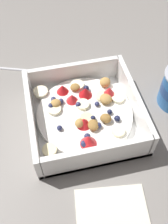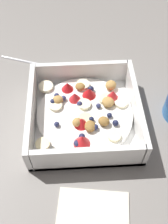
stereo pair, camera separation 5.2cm
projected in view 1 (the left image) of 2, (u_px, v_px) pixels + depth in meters
ground_plane at (83, 113)px, 0.56m from camera, size 2.40×2.40×0.00m
fruit_bowl at (84, 114)px, 0.53m from camera, size 0.22×0.22×0.06m
spoon at (36, 70)px, 0.63m from camera, size 0.08×0.17×0.01m
folded_napkin at (115, 222)px, 0.43m from camera, size 0.14×0.14×0.01m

